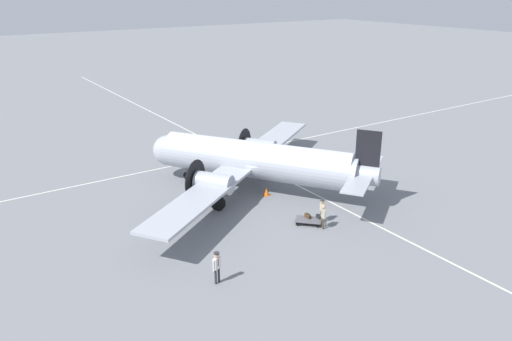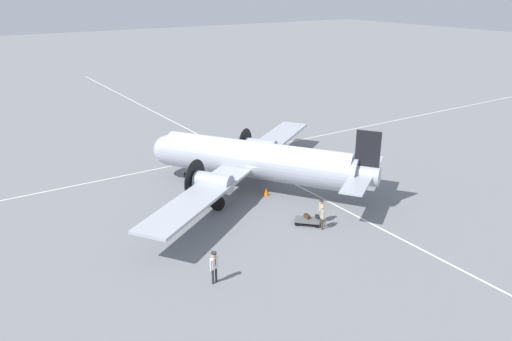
# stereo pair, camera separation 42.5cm
# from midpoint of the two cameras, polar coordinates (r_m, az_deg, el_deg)

# --- Properties ---
(ground_plane) EXTENTS (300.00, 300.00, 0.00)m
(ground_plane) POSITION_cam_midpoint_polar(r_m,az_deg,el_deg) (39.41, 0.31, -2.28)
(ground_plane) COLOR slate
(apron_line_eastwest) EXTENTS (120.00, 0.16, 0.01)m
(apron_line_eastwest) POSITION_cam_midpoint_polar(r_m,az_deg,el_deg) (41.22, 4.19, -1.28)
(apron_line_eastwest) COLOR silver
(apron_line_eastwest) RESTS_ON ground_plane
(apron_line_northsouth) EXTENTS (0.16, 120.00, 0.01)m
(apron_line_northsouth) POSITION_cam_midpoint_polar(r_m,az_deg,el_deg) (46.57, -5.75, 1.27)
(apron_line_northsouth) COLOR silver
(apron_line_northsouth) RESTS_ON ground_plane
(airliner_main) EXTENTS (19.12, 23.04, 5.80)m
(airliner_main) POSITION_cam_midpoint_polar(r_m,az_deg,el_deg) (38.65, -0.26, 1.26)
(airliner_main) COLOR #ADB2BC
(airliner_main) RESTS_ON ground_plane
(crew_foreground) EXTENTS (0.40, 0.60, 1.87)m
(crew_foreground) POSITION_cam_midpoint_polar(r_m,az_deg,el_deg) (27.34, -4.36, -10.58)
(crew_foreground) COLOR #2D2D33
(crew_foreground) RESTS_ON ground_plane
(passenger_boarding) EXTENTS (0.54, 0.32, 1.69)m
(passenger_boarding) POSITION_cam_midpoint_polar(r_m,az_deg,el_deg) (33.28, 7.92, -5.01)
(passenger_boarding) COLOR #473D2D
(passenger_boarding) RESTS_ON ground_plane
(ramp_agent) EXTENTS (0.53, 0.35, 1.64)m
(ramp_agent) POSITION_cam_midpoint_polar(r_m,az_deg,el_deg) (34.19, 7.81, -4.29)
(ramp_agent) COLOR #2D2D33
(ramp_agent) RESTS_ON ground_plane
(suitcase_near_door) EXTENTS (0.39, 0.15, 0.62)m
(suitcase_near_door) POSITION_cam_midpoint_polar(r_m,az_deg,el_deg) (34.36, 7.40, -5.51)
(suitcase_near_door) COLOR #232328
(suitcase_near_door) RESTS_ON ground_plane
(suitcase_upright_spare) EXTENTS (0.49, 0.19, 0.65)m
(suitcase_upright_spare) POSITION_cam_midpoint_polar(r_m,az_deg,el_deg) (34.32, 6.17, -5.45)
(suitcase_upright_spare) COLOR #47331E
(suitcase_upright_spare) RESTS_ON ground_plane
(baggage_cart) EXTENTS (2.04, 2.03, 0.56)m
(baggage_cart) POSITION_cam_midpoint_polar(r_m,az_deg,el_deg) (34.12, 6.30, -5.69)
(baggage_cart) COLOR #56565B
(baggage_cart) RESTS_ON ground_plane
(traffic_cone) EXTENTS (0.47, 0.47, 0.62)m
(traffic_cone) POSITION_cam_midpoint_polar(r_m,az_deg,el_deg) (38.39, 1.51, -2.45)
(traffic_cone) COLOR orange
(traffic_cone) RESTS_ON ground_plane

